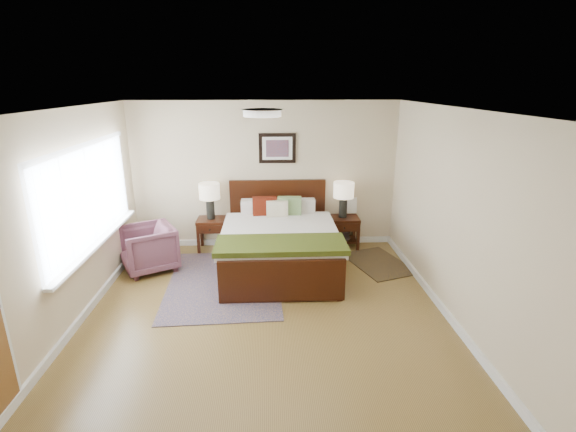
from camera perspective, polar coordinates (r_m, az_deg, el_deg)
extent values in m
plane|color=olive|center=(5.30, -3.04, -13.69)|extent=(5.00, 5.00, 0.00)
cube|color=#C9B791|center=(7.19, -3.15, 5.55)|extent=(4.50, 0.04, 2.50)
cube|color=#C9B791|center=(2.53, -3.67, -19.01)|extent=(4.50, 0.04, 2.50)
cube|color=#C9B791|center=(5.30, -28.39, -1.05)|extent=(0.04, 5.00, 2.50)
cube|color=#C9B791|center=(5.25, 22.07, -0.34)|extent=(0.04, 5.00, 2.50)
cube|color=white|center=(4.54, -3.56, 14.38)|extent=(4.50, 5.00, 0.02)
cube|color=silver|center=(5.87, -25.62, 2.53)|extent=(0.02, 2.72, 1.32)
cube|color=silver|center=(5.86, -25.49, 2.53)|extent=(0.01, 2.60, 1.20)
cube|color=silver|center=(6.02, -24.39, -3.24)|extent=(0.10, 2.72, 0.04)
cylinder|color=white|center=(4.54, -3.55, 13.87)|extent=(0.40, 0.40, 0.07)
cylinder|color=beige|center=(4.54, -3.56, 14.31)|extent=(0.44, 0.44, 0.01)
cube|color=#361608|center=(7.32, -1.41, 0.52)|extent=(1.65, 0.06, 1.16)
cube|color=#361608|center=(5.48, -0.83, -8.87)|extent=(1.65, 0.06, 0.58)
cube|color=#361608|center=(6.45, -8.19, -4.61)|extent=(0.06, 2.07, 0.19)
cube|color=#361608|center=(6.49, 5.83, -4.38)|extent=(0.06, 2.07, 0.19)
cube|color=silver|center=(6.37, -1.16, -3.41)|extent=(1.55, 2.05, 0.23)
cube|color=silver|center=(6.22, -1.15, -2.41)|extent=(1.73, 1.82, 0.10)
cube|color=#424514|center=(5.66, -0.98, -3.96)|extent=(1.77, 0.70, 0.07)
cube|color=silver|center=(7.04, -4.31, 1.19)|extent=(0.52, 0.18, 0.27)
cube|color=silver|center=(7.06, 1.57, 1.27)|extent=(0.52, 0.18, 0.27)
cube|color=#511509|center=(6.91, -3.23, 1.25)|extent=(0.40, 0.17, 0.33)
cube|color=#64814A|center=(6.92, 0.20, 1.30)|extent=(0.40, 0.16, 0.33)
cube|color=beige|center=(6.84, -1.50, 0.92)|extent=(0.36, 0.13, 0.29)
cube|color=black|center=(7.08, -1.48, 9.25)|extent=(0.62, 0.03, 0.50)
cube|color=silver|center=(7.06, -1.47, 9.23)|extent=(0.50, 0.01, 0.38)
cube|color=#A52D23|center=(7.05, -1.47, 9.21)|extent=(0.38, 0.01, 0.28)
cube|color=#361608|center=(7.22, -10.47, -0.56)|extent=(0.47, 0.42, 0.05)
cube|color=#361608|center=(7.17, -12.16, -3.13)|extent=(0.05, 0.05, 0.51)
cube|color=#361608|center=(7.12, -8.89, -3.11)|extent=(0.05, 0.05, 0.51)
cube|color=#361608|center=(7.51, -11.73, -2.15)|extent=(0.05, 0.05, 0.51)
cube|color=#361608|center=(7.46, -8.62, -2.12)|extent=(0.05, 0.05, 0.51)
cube|color=#361608|center=(7.07, -10.63, -1.83)|extent=(0.41, 0.03, 0.14)
cube|color=#361608|center=(7.27, 7.46, -0.35)|extent=(0.56, 0.42, 0.05)
cube|color=#361608|center=(7.15, 5.66, -2.91)|extent=(0.05, 0.05, 0.51)
cube|color=#361608|center=(7.24, 9.56, -2.81)|extent=(0.05, 0.05, 0.51)
cube|color=#361608|center=(7.48, 5.27, -1.94)|extent=(0.05, 0.05, 0.51)
cube|color=#361608|center=(7.57, 9.00, -1.87)|extent=(0.05, 0.05, 0.51)
cube|color=#361608|center=(7.12, 7.70, -1.60)|extent=(0.50, 0.03, 0.14)
cube|color=#361608|center=(7.40, 7.34, -3.20)|extent=(0.50, 0.36, 0.03)
cube|color=black|center=(7.39, 7.35, -2.98)|extent=(0.20, 0.26, 0.03)
cube|color=black|center=(7.37, 7.36, -2.73)|extent=(0.20, 0.26, 0.03)
cube|color=black|center=(7.36, 7.38, -2.47)|extent=(0.20, 0.26, 0.03)
cube|color=black|center=(7.35, 7.39, -2.21)|extent=(0.20, 0.26, 0.03)
cube|color=black|center=(7.34, 7.40, -1.96)|extent=(0.20, 0.26, 0.03)
cylinder|color=black|center=(7.17, -10.55, 0.89)|extent=(0.14, 0.14, 0.32)
cylinder|color=black|center=(7.12, -10.64, 2.27)|extent=(0.02, 0.02, 0.06)
cylinder|color=beige|center=(7.08, -10.70, 3.37)|extent=(0.34, 0.34, 0.26)
cylinder|color=black|center=(7.21, 7.52, 1.09)|extent=(0.14, 0.14, 0.32)
cylinder|color=black|center=(7.16, 7.58, 2.47)|extent=(0.02, 0.02, 0.06)
cylinder|color=beige|center=(7.13, 7.63, 3.55)|extent=(0.34, 0.34, 0.26)
imported|color=brown|center=(6.75, -18.57, -4.21)|extent=(1.03, 1.03, 0.70)
cube|color=#0D1844|center=(6.19, -8.75, -8.93)|extent=(1.66, 2.28, 0.01)
cube|color=black|center=(6.89, 12.23, -6.29)|extent=(1.11, 1.35, 0.01)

